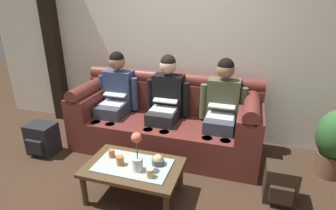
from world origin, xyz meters
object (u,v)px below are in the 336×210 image
Objects in this scene: person_left at (116,95)px; snack_bowl at (158,160)px; flower_vase at (137,154)px; potted_plant at (335,140)px; backpack_left at (42,139)px; coffee_table at (133,169)px; backpack_right at (280,184)px; cup_near_right at (150,173)px; person_right at (222,106)px; cup_far_center at (112,153)px; couch at (166,121)px; person_middle at (166,100)px; cup_near_left at (120,160)px.

person_left is 1.35m from snack_bowl.
potted_plant reaches higher than flower_vase.
person_left is 3.09× the size of backpack_left.
coffee_table is 2.44× the size of backpack_right.
coffee_table is 7.51× the size of snack_bowl.
cup_near_right is 0.21× the size of backpack_left.
person_right reaches higher than cup_far_center.
person_left is at bearing 178.84° from potted_plant.
coffee_table is (0.00, -1.04, -0.05)m from couch.
person_middle reaches higher than cup_far_center.
potted_plant is (3.38, 0.57, 0.24)m from backpack_left.
backpack_right is (1.15, 0.51, -0.23)m from cup_near_right.
backpack_left is at bearing -170.45° from potted_plant.
snack_bowl reaches higher than coffee_table.
cup_near_left is at bearing -161.39° from snack_bowl.
person_middle and person_right have the same top height.
cup_near_left is (-0.12, -0.03, 0.10)m from coffee_table.
coffee_table is at bearing -13.60° from cup_far_center.
couch is 0.29m from person_middle.
backpack_right is at bearing -25.84° from couch.
backpack_right is at bearing -44.51° from person_right.
person_middle reaches higher than snack_bowl.
cup_far_center is 2.37m from potted_plant.
person_left is 2.64m from potted_plant.
backpack_right is at bearing -0.77° from backpack_left.
cup_near_left reaches higher than backpack_right.
person_left is 1.10m from cup_far_center.
cup_near_right is 0.22× the size of backpack_right.
flower_vase reaches higher than backpack_right.
person_middle is 10.02× the size of snack_bowl.
couch is at bearing 23.32° from backpack_left.
cup_near_left is 1.56m from backpack_right.
person_left reaches higher than flower_vase.
snack_bowl is at bearing -45.95° from person_left.
backpack_right is at bearing 15.44° from cup_near_left.
person_left is 0.70m from person_middle.
person_middle is at bearing 83.80° from cup_near_left.
flower_vase is at bearing -85.91° from couch.
backpack_left is 2.82m from backpack_right.
person_middle is 1.09m from coffee_table.
snack_bowl reaches higher than cup_near_right.
person_left reaches higher than coffee_table.
cup_far_center is 1.26m from backpack_left.
couch is 1.92× the size of person_left.
cup_near_left is 1.07× the size of cup_near_right.
person_right is (0.70, -0.00, 0.29)m from couch.
couch is 1.59m from backpack_left.
potted_plant is (1.93, 0.98, 0.11)m from coffee_table.
person_middle is at bearing -90.00° from couch.
couch is at bearing 0.35° from person_left.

